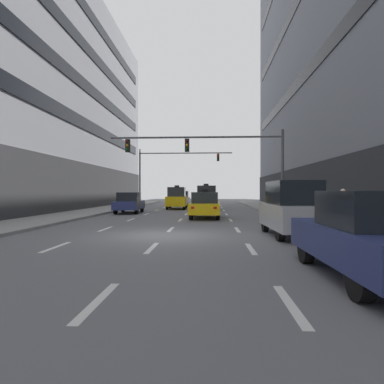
% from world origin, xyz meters
% --- Properties ---
extents(ground_plane, '(120.00, 120.00, 0.00)m').
position_xyz_m(ground_plane, '(0.00, 0.00, 0.00)').
color(ground_plane, slate).
extents(sidewalk_right, '(3.62, 80.00, 0.14)m').
position_xyz_m(sidewalk_right, '(7.81, 0.00, 0.07)').
color(sidewalk_right, gray).
rests_on(sidewalk_right, ground).
extents(lane_stripe_l1_s3, '(0.16, 2.00, 0.01)m').
position_xyz_m(lane_stripe_l1_s3, '(-3.00, -3.00, 0.00)').
color(lane_stripe_l1_s3, silver).
rests_on(lane_stripe_l1_s3, ground).
extents(lane_stripe_l1_s4, '(0.16, 2.00, 0.01)m').
position_xyz_m(lane_stripe_l1_s4, '(-3.00, 2.00, 0.00)').
color(lane_stripe_l1_s4, silver).
rests_on(lane_stripe_l1_s4, ground).
extents(lane_stripe_l1_s5, '(0.16, 2.00, 0.01)m').
position_xyz_m(lane_stripe_l1_s5, '(-3.00, 7.00, 0.00)').
color(lane_stripe_l1_s5, silver).
rests_on(lane_stripe_l1_s5, ground).
extents(lane_stripe_l1_s6, '(0.16, 2.00, 0.01)m').
position_xyz_m(lane_stripe_l1_s6, '(-3.00, 12.00, 0.00)').
color(lane_stripe_l1_s6, silver).
rests_on(lane_stripe_l1_s6, ground).
extents(lane_stripe_l1_s7, '(0.16, 2.00, 0.01)m').
position_xyz_m(lane_stripe_l1_s7, '(-3.00, 17.00, 0.00)').
color(lane_stripe_l1_s7, silver).
rests_on(lane_stripe_l1_s7, ground).
extents(lane_stripe_l1_s8, '(0.16, 2.00, 0.01)m').
position_xyz_m(lane_stripe_l1_s8, '(-3.00, 22.00, 0.00)').
color(lane_stripe_l1_s8, silver).
rests_on(lane_stripe_l1_s8, ground).
extents(lane_stripe_l1_s9, '(0.16, 2.00, 0.01)m').
position_xyz_m(lane_stripe_l1_s9, '(-3.00, 27.00, 0.00)').
color(lane_stripe_l1_s9, silver).
rests_on(lane_stripe_l1_s9, ground).
extents(lane_stripe_l1_s10, '(0.16, 2.00, 0.01)m').
position_xyz_m(lane_stripe_l1_s10, '(-3.00, 32.00, 0.00)').
color(lane_stripe_l1_s10, silver).
rests_on(lane_stripe_l1_s10, ground).
extents(lane_stripe_l2_s2, '(0.16, 2.00, 0.01)m').
position_xyz_m(lane_stripe_l2_s2, '(0.00, -8.00, 0.00)').
color(lane_stripe_l2_s2, silver).
rests_on(lane_stripe_l2_s2, ground).
extents(lane_stripe_l2_s3, '(0.16, 2.00, 0.01)m').
position_xyz_m(lane_stripe_l2_s3, '(0.00, -3.00, 0.00)').
color(lane_stripe_l2_s3, silver).
rests_on(lane_stripe_l2_s3, ground).
extents(lane_stripe_l2_s4, '(0.16, 2.00, 0.01)m').
position_xyz_m(lane_stripe_l2_s4, '(0.00, 2.00, 0.00)').
color(lane_stripe_l2_s4, silver).
rests_on(lane_stripe_l2_s4, ground).
extents(lane_stripe_l2_s5, '(0.16, 2.00, 0.01)m').
position_xyz_m(lane_stripe_l2_s5, '(0.00, 7.00, 0.00)').
color(lane_stripe_l2_s5, silver).
rests_on(lane_stripe_l2_s5, ground).
extents(lane_stripe_l2_s6, '(0.16, 2.00, 0.01)m').
position_xyz_m(lane_stripe_l2_s6, '(0.00, 12.00, 0.00)').
color(lane_stripe_l2_s6, silver).
rests_on(lane_stripe_l2_s6, ground).
extents(lane_stripe_l2_s7, '(0.16, 2.00, 0.01)m').
position_xyz_m(lane_stripe_l2_s7, '(0.00, 17.00, 0.00)').
color(lane_stripe_l2_s7, silver).
rests_on(lane_stripe_l2_s7, ground).
extents(lane_stripe_l2_s8, '(0.16, 2.00, 0.01)m').
position_xyz_m(lane_stripe_l2_s8, '(0.00, 22.00, 0.00)').
color(lane_stripe_l2_s8, silver).
rests_on(lane_stripe_l2_s8, ground).
extents(lane_stripe_l2_s9, '(0.16, 2.00, 0.01)m').
position_xyz_m(lane_stripe_l2_s9, '(0.00, 27.00, 0.00)').
color(lane_stripe_l2_s9, silver).
rests_on(lane_stripe_l2_s9, ground).
extents(lane_stripe_l2_s10, '(0.16, 2.00, 0.01)m').
position_xyz_m(lane_stripe_l2_s10, '(0.00, 32.00, 0.00)').
color(lane_stripe_l2_s10, silver).
rests_on(lane_stripe_l2_s10, ground).
extents(lane_stripe_l3_s2, '(0.16, 2.00, 0.01)m').
position_xyz_m(lane_stripe_l3_s2, '(3.00, -8.00, 0.00)').
color(lane_stripe_l3_s2, silver).
rests_on(lane_stripe_l3_s2, ground).
extents(lane_stripe_l3_s3, '(0.16, 2.00, 0.01)m').
position_xyz_m(lane_stripe_l3_s3, '(3.00, -3.00, 0.00)').
color(lane_stripe_l3_s3, silver).
rests_on(lane_stripe_l3_s3, ground).
extents(lane_stripe_l3_s4, '(0.16, 2.00, 0.01)m').
position_xyz_m(lane_stripe_l3_s4, '(3.00, 2.00, 0.00)').
color(lane_stripe_l3_s4, silver).
rests_on(lane_stripe_l3_s4, ground).
extents(lane_stripe_l3_s5, '(0.16, 2.00, 0.01)m').
position_xyz_m(lane_stripe_l3_s5, '(3.00, 7.00, 0.00)').
color(lane_stripe_l3_s5, silver).
rests_on(lane_stripe_l3_s5, ground).
extents(lane_stripe_l3_s6, '(0.16, 2.00, 0.01)m').
position_xyz_m(lane_stripe_l3_s6, '(3.00, 12.00, 0.00)').
color(lane_stripe_l3_s6, silver).
rests_on(lane_stripe_l3_s6, ground).
extents(lane_stripe_l3_s7, '(0.16, 2.00, 0.01)m').
position_xyz_m(lane_stripe_l3_s7, '(3.00, 17.00, 0.00)').
color(lane_stripe_l3_s7, silver).
rests_on(lane_stripe_l3_s7, ground).
extents(lane_stripe_l3_s8, '(0.16, 2.00, 0.01)m').
position_xyz_m(lane_stripe_l3_s8, '(3.00, 22.00, 0.00)').
color(lane_stripe_l3_s8, silver).
rests_on(lane_stripe_l3_s8, ground).
extents(lane_stripe_l3_s9, '(0.16, 2.00, 0.01)m').
position_xyz_m(lane_stripe_l3_s9, '(3.00, 27.00, 0.00)').
color(lane_stripe_l3_s9, silver).
rests_on(lane_stripe_l3_s9, ground).
extents(lane_stripe_l3_s10, '(0.16, 2.00, 0.01)m').
position_xyz_m(lane_stripe_l3_s10, '(3.00, 32.00, 0.00)').
color(lane_stripe_l3_s10, silver).
rests_on(lane_stripe_l3_s10, ground).
extents(car_driving_0, '(1.99, 4.63, 1.73)m').
position_xyz_m(car_driving_0, '(-1.56, 25.78, 0.85)').
color(car_driving_0, black).
rests_on(car_driving_0, ground).
extents(taxi_driving_1, '(1.89, 4.36, 2.27)m').
position_xyz_m(taxi_driving_1, '(-1.40, 19.21, 1.04)').
color(taxi_driving_1, black).
rests_on(taxi_driving_1, ground).
extents(car_driving_2, '(2.00, 4.42, 1.63)m').
position_xyz_m(car_driving_2, '(-4.57, 13.08, 0.80)').
color(car_driving_2, black).
rests_on(car_driving_2, ground).
extents(taxi_driving_3, '(2.12, 4.68, 2.41)m').
position_xyz_m(taxi_driving_3, '(1.41, 18.64, 1.11)').
color(taxi_driving_3, black).
rests_on(taxi_driving_3, ground).
extents(taxi_driving_4, '(1.95, 4.47, 1.84)m').
position_xyz_m(taxi_driving_4, '(1.47, 8.36, 0.82)').
color(taxi_driving_4, black).
rests_on(taxi_driving_4, ground).
extents(car_parked_0, '(2.02, 4.68, 1.75)m').
position_xyz_m(car_parked_0, '(4.96, -6.43, 0.86)').
color(car_parked_0, black).
rests_on(car_parked_0, ground).
extents(car_parked_1, '(1.96, 4.43, 2.12)m').
position_xyz_m(car_parked_1, '(4.96, -0.05, 1.05)').
color(car_parked_1, black).
rests_on(car_parked_1, ground).
extents(traffic_signal_0, '(11.21, 0.35, 5.53)m').
position_xyz_m(traffic_signal_0, '(2.18, 8.65, 4.20)').
color(traffic_signal_0, '#4C4C51').
rests_on(traffic_signal_0, sidewalk_right).
extents(traffic_signal_1, '(10.82, 0.35, 6.49)m').
position_xyz_m(traffic_signal_1, '(-3.02, 25.93, 4.72)').
color(traffic_signal_1, '#4C4C51').
rests_on(traffic_signal_1, sidewalk_left).
extents(pedestrian_0, '(0.47, 0.35, 1.69)m').
position_xyz_m(pedestrian_0, '(6.99, 0.33, 1.12)').
color(pedestrian_0, black).
rests_on(pedestrian_0, sidewalk_right).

